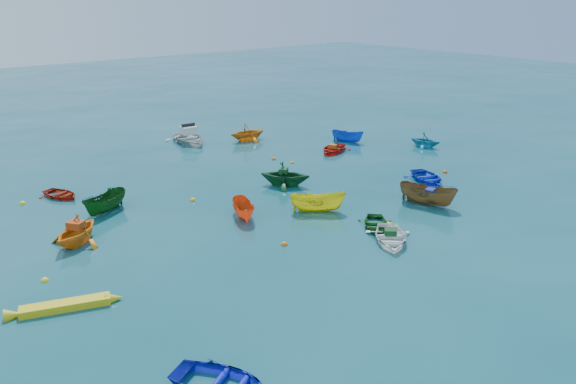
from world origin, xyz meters
TOP-DOWN VIEW (x-y plane):
  - ground at (0.00, 0.00)m, footprint 160.00×160.00m
  - dinghy_white_near at (-0.03, -2.99)m, footprint 3.89×3.95m
  - sampan_brown_mid at (5.63, -0.89)m, footprint 2.29×3.70m
  - dinghy_blue_se at (9.03, 1.67)m, footprint 3.56×3.99m
  - dinghy_orange_w at (-12.05, 6.69)m, footprint 3.95×3.85m
  - sampan_yellow_mid at (-0.03, 2.33)m, footprint 3.19×2.89m
  - dinghy_green_e at (0.77, -1.28)m, footprint 3.15×3.14m
  - dinghy_cyan_se at (15.91, 7.14)m, footprint 2.64×2.87m
  - sampan_orange_n at (-3.74, 4.27)m, footprint 2.04×2.93m
  - dinghy_green_n at (1.35, 6.94)m, footprint 4.06×4.12m
  - dinghy_red_ne at (9.25, 10.72)m, footprint 3.73×3.27m
  - sampan_blue_far at (12.31, 12.23)m, footprint 2.03×2.95m
  - dinghy_red_far at (-10.42, 13.90)m, footprint 2.60×3.07m
  - dinghy_orange_far at (6.20, 17.75)m, footprint 3.31×2.95m
  - sampan_green_far at (-9.27, 9.87)m, footprint 3.36×2.44m
  - kayak_yellow at (-14.61, 0.97)m, footprint 4.02×1.95m
  - motorboat_white at (2.10, 20.28)m, footprint 3.47×4.56m
  - tarp_green_a at (0.03, -2.92)m, footprint 0.72×0.71m
  - tarp_blue_a at (5.68, -1.04)m, footprint 0.72×0.63m
  - tarp_orange_a at (-12.01, 6.72)m, footprint 0.90×0.95m
  - tarp_green_b at (1.29, 7.01)m, footprint 0.85×0.82m
  - tarp_orange_b at (9.16, 10.68)m, footprint 0.64×0.71m
  - buoy_ye_a at (1.51, -1.59)m, footprint 0.38×0.38m
  - buoy_or_b at (11.49, 2.03)m, footprint 0.34×0.34m
  - buoy_ye_b at (-14.52, 3.81)m, footprint 0.32×0.32m
  - buoy_or_c at (-4.31, 0.07)m, footprint 0.34×0.34m
  - buoy_ye_c at (-4.60, 8.29)m, footprint 0.35×0.35m
  - buoy_or_d at (4.86, 10.40)m, footprint 0.30×0.30m
  - buoy_ye_d at (-12.55, 14.14)m, footprint 0.35×0.35m
  - buoy_or_e at (4.41, 11.99)m, footprint 0.32×0.32m
  - buoy_ye_e at (13.57, 14.19)m, footprint 0.33×0.33m

SIDE VIEW (x-z plane):
  - ground at x=0.00m, z-range 0.00..0.00m
  - dinghy_white_near at x=-0.03m, z-range -0.34..0.34m
  - sampan_brown_mid at x=5.63m, z-range -0.67..0.67m
  - dinghy_blue_se at x=9.03m, z-range -0.34..0.34m
  - dinghy_orange_w at x=-12.05m, z-range -0.79..0.79m
  - sampan_yellow_mid at x=-0.03m, z-range -0.61..0.61m
  - dinghy_green_e at x=0.77m, z-range -0.27..0.27m
  - dinghy_cyan_se at x=15.91m, z-range -0.63..0.63m
  - sampan_orange_n at x=-3.74m, z-range -0.53..0.53m
  - dinghy_green_n at x=1.35m, z-range -0.82..0.82m
  - dinghy_red_ne at x=9.25m, z-range -0.32..0.32m
  - sampan_blue_far at x=12.31m, z-range -0.53..0.53m
  - dinghy_red_far at x=-10.42m, z-range -0.27..0.27m
  - dinghy_orange_far at x=6.20m, z-range -0.79..0.79m
  - sampan_green_far at x=-9.27m, z-range -0.61..0.61m
  - kayak_yellow at x=-14.61m, z-range -0.21..0.21m
  - motorboat_white at x=2.10m, z-range -0.74..0.74m
  - buoy_ye_a at x=1.51m, z-range -0.19..0.19m
  - buoy_or_b at x=11.49m, z-range -0.17..0.17m
  - buoy_ye_b at x=-14.52m, z-range -0.16..0.16m
  - buoy_or_c at x=-4.31m, z-range -0.17..0.17m
  - buoy_ye_c at x=-4.60m, z-range -0.18..0.18m
  - buoy_or_d at x=4.86m, z-range -0.15..0.15m
  - buoy_ye_d at x=-12.55m, z-range -0.18..0.18m
  - buoy_or_e at x=4.41m, z-range -0.16..0.16m
  - buoy_ye_e at x=13.57m, z-range -0.17..0.17m
  - tarp_orange_b at x=9.16m, z-range 0.32..0.60m
  - tarp_green_a at x=0.03m, z-range 0.34..0.61m
  - tarp_blue_a at x=5.68m, z-range 0.67..0.97m
  - tarp_orange_a at x=-12.01m, z-range 0.79..1.16m
  - tarp_green_b at x=1.29m, z-range 0.82..1.15m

